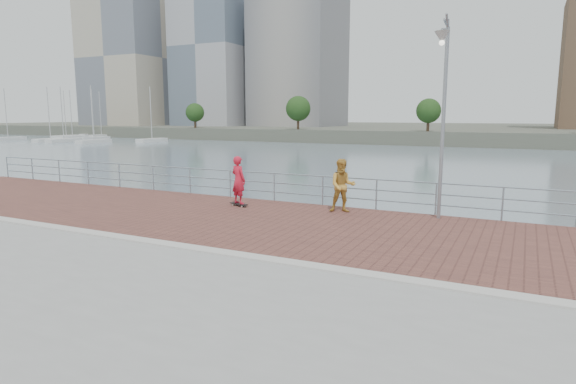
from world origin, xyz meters
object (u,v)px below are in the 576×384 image
at_px(street_lamp, 443,83).
at_px(guardrail, 349,189).
at_px(bystander, 343,186).
at_px(skateboarder, 238,180).

bearing_deg(street_lamp, guardrail, 163.86).
bearing_deg(bystander, guardrail, 72.06).
bearing_deg(bystander, skateboarder, 165.92).
height_order(skateboarder, bystander, skateboarder).
xyz_separation_m(guardrail, street_lamp, (3.26, -0.94, 3.62)).
height_order(street_lamp, skateboarder, street_lamp).
height_order(guardrail, street_lamp, street_lamp).
xyz_separation_m(street_lamp, bystander, (-3.17, -0.02, -3.37)).
distance_m(street_lamp, skateboarder, 7.76).
bearing_deg(bystander, street_lamp, -23.26).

